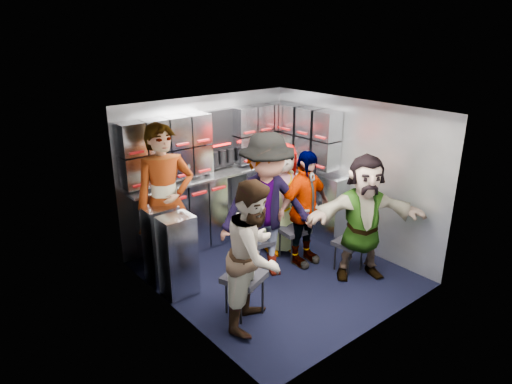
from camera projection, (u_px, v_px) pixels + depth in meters
floor at (275, 273)px, 5.88m from camera, size 3.00×3.00×0.00m
wall_back at (208, 169)px, 6.61m from camera, size 2.80×0.04×2.10m
wall_left at (175, 228)px, 4.68m from camera, size 0.04×3.00×2.10m
wall_right at (351, 174)px, 6.35m from camera, size 0.04×3.00×2.10m
ceiling at (278, 110)px, 5.16m from camera, size 2.80×3.00×0.02m
cart_bank_back at (217, 208)px, 6.64m from camera, size 2.68×0.38×0.99m
cart_bank_left at (170, 250)px, 5.41m from camera, size 0.38×0.76×0.99m
counter at (216, 174)px, 6.47m from camera, size 2.68×0.42×0.03m
locker_bank_back at (212, 141)px, 6.35m from camera, size 2.68×0.28×0.82m
locker_bank_right at (309, 136)px, 6.62m from camera, size 0.28×1.00×0.82m
right_cabinet at (311, 202)px, 6.89m from camera, size 0.28×1.20×1.00m
coffee_niche at (221, 140)px, 6.50m from camera, size 0.46×0.16×0.84m
red_latch_strip at (224, 187)px, 6.37m from camera, size 2.60×0.02×0.03m
jump_seat_near_left at (244, 279)px, 4.92m from camera, size 0.52×0.51×0.49m
jump_seat_mid_left at (257, 242)px, 5.87m from camera, size 0.42×0.41×0.42m
jump_seat_center at (272, 221)px, 6.50m from camera, size 0.46×0.46×0.42m
jump_seat_mid_right at (294, 231)px, 6.15m from camera, size 0.42×0.40×0.44m
jump_seat_near_right at (349, 244)px, 5.84m from camera, size 0.38×0.36×0.41m
attendant_standing at (166, 203)px, 5.53m from camera, size 0.82×0.65×1.96m
attendant_arc_a at (255, 254)px, 4.66m from camera, size 0.98×0.93×1.60m
attendant_arc_b at (267, 207)px, 5.56m from camera, size 1.36×1.07×1.84m
attendant_arc_c at (281, 198)px, 6.23m from camera, size 0.89×0.74×1.56m
attendant_arc_d at (304, 209)px, 5.89m from camera, size 0.92×0.42×1.55m
attendant_arc_e at (363, 218)px, 5.56m from camera, size 1.50×1.19×1.59m
bottle_left at (212, 168)px, 6.33m from camera, size 0.06×0.06×0.23m
bottle_mid at (188, 173)px, 6.10m from camera, size 0.06×0.06×0.24m
bottle_right at (271, 153)px, 6.97m from camera, size 0.07×0.07×0.26m
cup_left at (143, 188)px, 5.71m from camera, size 0.08×0.08×0.11m
cup_right at (284, 156)px, 7.15m from camera, size 0.09×0.09×0.09m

